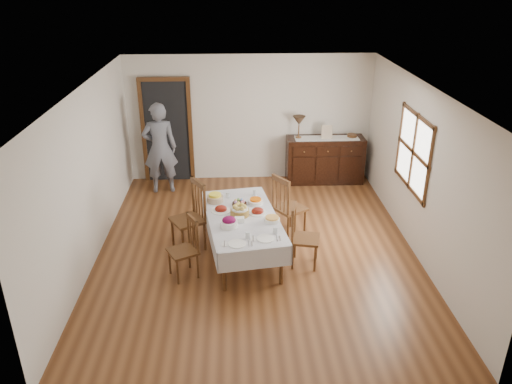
{
  "coord_description": "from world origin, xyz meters",
  "views": [
    {
      "loc": [
        -0.31,
        -6.95,
        4.14
      ],
      "look_at": [
        0.0,
        0.1,
        0.95
      ],
      "focal_mm": 35.0,
      "sensor_mm": 36.0,
      "label": 1
    }
  ],
  "objects_px": {
    "person": "(160,145)",
    "table_lamp": "(299,121)",
    "chair_left_far": "(191,216)",
    "dining_table": "(242,221)",
    "chair_left_near": "(186,247)",
    "chair_right_near": "(302,235)",
    "chair_right_far": "(287,206)",
    "sideboard": "(325,160)"
  },
  "relations": [
    {
      "from": "chair_left_near",
      "to": "table_lamp",
      "type": "height_order",
      "value": "table_lamp"
    },
    {
      "from": "dining_table",
      "to": "chair_right_far",
      "type": "xyz_separation_m",
      "value": [
        0.76,
        0.62,
        -0.06
      ]
    },
    {
      "from": "sideboard",
      "to": "table_lamp",
      "type": "height_order",
      "value": "table_lamp"
    },
    {
      "from": "chair_left_near",
      "to": "person",
      "type": "height_order",
      "value": "person"
    },
    {
      "from": "table_lamp",
      "to": "chair_right_near",
      "type": "bearing_deg",
      "value": -95.74
    },
    {
      "from": "dining_table",
      "to": "chair_right_near",
      "type": "xyz_separation_m",
      "value": [
        0.89,
        -0.28,
        -0.12
      ]
    },
    {
      "from": "chair_left_far",
      "to": "table_lamp",
      "type": "relative_size",
      "value": 2.46
    },
    {
      "from": "chair_left_near",
      "to": "dining_table",
      "type": "bearing_deg",
      "value": 93.75
    },
    {
      "from": "chair_right_far",
      "to": "sideboard",
      "type": "height_order",
      "value": "chair_right_far"
    },
    {
      "from": "chair_left_near",
      "to": "sideboard",
      "type": "height_order",
      "value": "sideboard"
    },
    {
      "from": "chair_right_far",
      "to": "dining_table",
      "type": "bearing_deg",
      "value": 95.76
    },
    {
      "from": "chair_right_near",
      "to": "chair_right_far",
      "type": "bearing_deg",
      "value": 20.76
    },
    {
      "from": "chair_left_near",
      "to": "sideboard",
      "type": "relative_size",
      "value": 0.58
    },
    {
      "from": "chair_right_near",
      "to": "sideboard",
      "type": "height_order",
      "value": "chair_right_near"
    },
    {
      "from": "dining_table",
      "to": "chair_left_far",
      "type": "xyz_separation_m",
      "value": [
        -0.8,
        0.3,
        -0.04
      ]
    },
    {
      "from": "chair_right_far",
      "to": "table_lamp",
      "type": "xyz_separation_m",
      "value": [
        0.45,
        2.32,
        0.76
      ]
    },
    {
      "from": "chair_left_far",
      "to": "chair_right_near",
      "type": "distance_m",
      "value": 1.79
    },
    {
      "from": "dining_table",
      "to": "chair_right_near",
      "type": "distance_m",
      "value": 0.94
    },
    {
      "from": "chair_left_far",
      "to": "chair_right_near",
      "type": "relative_size",
      "value": 1.15
    },
    {
      "from": "chair_right_near",
      "to": "person",
      "type": "bearing_deg",
      "value": 53.11
    },
    {
      "from": "chair_left_far",
      "to": "sideboard",
      "type": "bearing_deg",
      "value": 104.95
    },
    {
      "from": "chair_right_near",
      "to": "table_lamp",
      "type": "height_order",
      "value": "table_lamp"
    },
    {
      "from": "dining_table",
      "to": "table_lamp",
      "type": "height_order",
      "value": "table_lamp"
    },
    {
      "from": "dining_table",
      "to": "chair_right_far",
      "type": "height_order",
      "value": "chair_right_far"
    },
    {
      "from": "sideboard",
      "to": "chair_right_far",
      "type": "bearing_deg",
      "value": -113.85
    },
    {
      "from": "chair_right_far",
      "to": "table_lamp",
      "type": "relative_size",
      "value": 2.37
    },
    {
      "from": "chair_right_far",
      "to": "table_lamp",
      "type": "distance_m",
      "value": 2.48
    },
    {
      "from": "chair_left_near",
      "to": "chair_left_far",
      "type": "bearing_deg",
      "value": 150.87
    },
    {
      "from": "dining_table",
      "to": "chair_left_far",
      "type": "distance_m",
      "value": 0.86
    },
    {
      "from": "chair_right_near",
      "to": "chair_right_far",
      "type": "relative_size",
      "value": 0.9
    },
    {
      "from": "dining_table",
      "to": "chair_left_near",
      "type": "height_order",
      "value": "chair_left_near"
    },
    {
      "from": "chair_right_near",
      "to": "table_lamp",
      "type": "bearing_deg",
      "value": 6.77
    },
    {
      "from": "chair_right_near",
      "to": "table_lamp",
      "type": "xyz_separation_m",
      "value": [
        0.32,
        3.22,
        0.81
      ]
    },
    {
      "from": "chair_right_far",
      "to": "person",
      "type": "relative_size",
      "value": 0.56
    },
    {
      "from": "person",
      "to": "table_lamp",
      "type": "height_order",
      "value": "person"
    },
    {
      "from": "person",
      "to": "chair_right_near",
      "type": "bearing_deg",
      "value": 122.28
    },
    {
      "from": "chair_left_near",
      "to": "chair_right_far",
      "type": "xyz_separation_m",
      "value": [
        1.58,
        1.13,
        0.08
      ]
    },
    {
      "from": "chair_left_far",
      "to": "sideboard",
      "type": "distance_m",
      "value": 3.69
    },
    {
      "from": "dining_table",
      "to": "sideboard",
      "type": "height_order",
      "value": "sideboard"
    },
    {
      "from": "sideboard",
      "to": "chair_left_far",
      "type": "bearing_deg",
      "value": -134.36
    },
    {
      "from": "chair_left_far",
      "to": "dining_table",
      "type": "bearing_deg",
      "value": 39.12
    },
    {
      "from": "dining_table",
      "to": "sideboard",
      "type": "distance_m",
      "value": 3.43
    }
  ]
}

